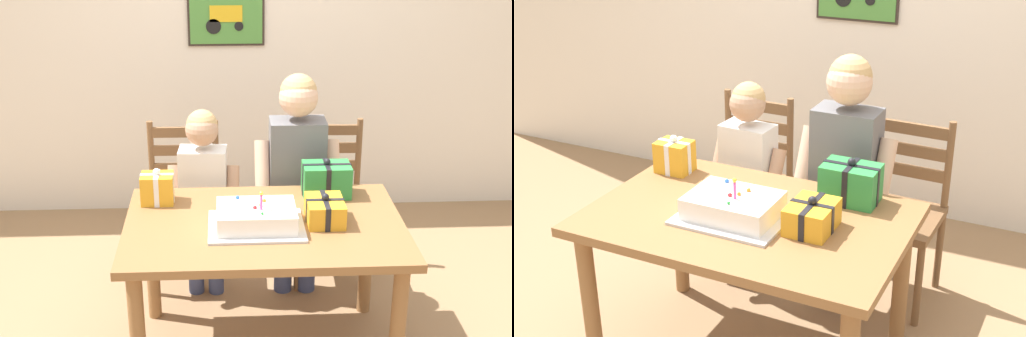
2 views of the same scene
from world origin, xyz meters
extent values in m
cube|color=silver|center=(0.00, 1.79, 1.30)|extent=(6.40, 0.08, 2.60)
cylinder|color=black|center=(-0.07, 1.73, 1.32)|extent=(0.06, 0.01, 0.06)
cube|color=olive|center=(0.00, 0.00, 0.70)|extent=(1.30, 0.86, 0.04)
cylinder|color=olive|center=(-0.57, -0.35, 0.34)|extent=(0.07, 0.07, 0.68)
cylinder|color=olive|center=(-0.57, 0.35, 0.34)|extent=(0.07, 0.07, 0.68)
cylinder|color=olive|center=(0.57, 0.35, 0.34)|extent=(0.07, 0.07, 0.68)
cube|color=silver|center=(-0.04, -0.05, 0.73)|extent=(0.44, 0.34, 0.01)
cube|color=white|center=(-0.04, -0.05, 0.78)|extent=(0.36, 0.26, 0.09)
cylinder|color=#E04C9E|center=(-0.02, -0.07, 0.86)|extent=(0.01, 0.01, 0.07)
sphere|color=yellow|center=(-0.02, -0.07, 0.91)|extent=(0.02, 0.02, 0.02)
sphere|color=red|center=(-0.05, -0.06, 0.83)|extent=(0.02, 0.02, 0.02)
sphere|color=blue|center=(-0.12, 0.05, 0.83)|extent=(0.02, 0.02, 0.02)
sphere|color=orange|center=(0.00, 0.01, 0.83)|extent=(0.02, 0.02, 0.02)
sphere|color=green|center=(-0.02, -0.13, 0.83)|extent=(0.01, 0.01, 0.01)
sphere|color=orange|center=(-0.02, -0.04, 0.83)|extent=(0.02, 0.02, 0.02)
cube|color=gold|center=(-0.51, 0.26, 0.80)|extent=(0.16, 0.13, 0.15)
cube|color=white|center=(-0.51, 0.26, 0.80)|extent=(0.16, 0.02, 0.15)
cube|color=white|center=(-0.51, 0.26, 0.80)|extent=(0.02, 0.13, 0.15)
sphere|color=white|center=(-0.51, 0.26, 0.88)|extent=(0.04, 0.04, 0.04)
cube|color=#2D8E42|center=(0.33, 0.31, 0.80)|extent=(0.24, 0.16, 0.16)
cube|color=black|center=(0.33, 0.31, 0.80)|extent=(0.24, 0.02, 0.17)
cube|color=black|center=(0.33, 0.31, 0.80)|extent=(0.02, 0.17, 0.17)
sphere|color=black|center=(0.33, 0.31, 0.90)|extent=(0.04, 0.04, 0.04)
cube|color=gold|center=(0.28, 0.00, 0.78)|extent=(0.17, 0.21, 0.11)
cube|color=black|center=(0.28, 0.00, 0.78)|extent=(0.18, 0.02, 0.12)
cube|color=black|center=(0.28, 0.00, 0.78)|extent=(0.02, 0.22, 0.12)
sphere|color=black|center=(0.28, 0.00, 0.85)|extent=(0.04, 0.04, 0.04)
cube|color=brown|center=(-0.42, 0.76, 0.45)|extent=(0.42, 0.42, 0.04)
cylinder|color=brown|center=(-0.24, 0.57, 0.21)|extent=(0.04, 0.04, 0.43)
cylinder|color=brown|center=(-0.62, 0.57, 0.21)|extent=(0.04, 0.04, 0.43)
cylinder|color=brown|center=(-0.23, 0.95, 0.21)|extent=(0.04, 0.04, 0.43)
cylinder|color=brown|center=(-0.61, 0.95, 0.21)|extent=(0.04, 0.04, 0.43)
cylinder|color=brown|center=(-0.23, 0.95, 0.70)|extent=(0.04, 0.04, 0.45)
cylinder|color=brown|center=(-0.61, 0.95, 0.70)|extent=(0.04, 0.04, 0.45)
cube|color=brown|center=(-0.42, 0.95, 0.63)|extent=(0.36, 0.03, 0.06)
cube|color=brown|center=(-0.42, 0.95, 0.74)|extent=(0.36, 0.03, 0.06)
cube|color=brown|center=(-0.42, 0.95, 0.85)|extent=(0.36, 0.03, 0.06)
cube|color=brown|center=(0.42, 0.76, 0.45)|extent=(0.44, 0.44, 0.04)
cylinder|color=brown|center=(0.61, 0.57, 0.21)|extent=(0.04, 0.04, 0.43)
cylinder|color=brown|center=(0.23, 0.58, 0.21)|extent=(0.04, 0.04, 0.43)
cylinder|color=brown|center=(0.62, 0.95, 0.21)|extent=(0.04, 0.04, 0.43)
cylinder|color=brown|center=(0.24, 0.96, 0.21)|extent=(0.04, 0.04, 0.43)
cylinder|color=brown|center=(0.62, 0.95, 0.70)|extent=(0.04, 0.04, 0.45)
cylinder|color=brown|center=(0.24, 0.96, 0.70)|extent=(0.04, 0.04, 0.45)
cube|color=brown|center=(0.43, 0.95, 0.63)|extent=(0.36, 0.04, 0.06)
cube|color=brown|center=(0.43, 0.95, 0.74)|extent=(0.36, 0.04, 0.06)
cube|color=brown|center=(0.43, 0.95, 0.85)|extent=(0.36, 0.04, 0.06)
cylinder|color=#38426B|center=(0.28, 0.58, 0.24)|extent=(0.10, 0.10, 0.48)
cylinder|color=#38426B|center=(0.15, 0.59, 0.24)|extent=(0.10, 0.10, 0.48)
cube|color=slate|center=(0.21, 0.59, 0.76)|extent=(0.30, 0.19, 0.55)
cylinder|color=#E0B293|center=(0.40, 0.55, 0.74)|extent=(0.08, 0.23, 0.37)
cylinder|color=#E0B293|center=(0.02, 0.55, 0.74)|extent=(0.08, 0.23, 0.37)
sphere|color=#E0B293|center=(0.21, 0.59, 1.16)|extent=(0.21, 0.21, 0.21)
sphere|color=tan|center=(0.21, 0.60, 1.18)|extent=(0.20, 0.20, 0.20)
cylinder|color=#38426B|center=(-0.24, 0.58, 0.21)|extent=(0.09, 0.09, 0.41)
cylinder|color=#38426B|center=(-0.35, 0.59, 0.21)|extent=(0.09, 0.09, 0.41)
cube|color=white|center=(-0.30, 0.59, 0.65)|extent=(0.26, 0.17, 0.47)
cylinder|color=tan|center=(-0.14, 0.54, 0.63)|extent=(0.08, 0.20, 0.31)
cylinder|color=tan|center=(-0.46, 0.56, 0.63)|extent=(0.08, 0.20, 0.31)
sphere|color=tan|center=(-0.30, 0.59, 0.99)|extent=(0.18, 0.18, 0.18)
sphere|color=tan|center=(-0.30, 0.60, 1.01)|extent=(0.17, 0.17, 0.17)
camera|label=1|loc=(-0.18, -2.92, 2.16)|focal=49.00mm
camera|label=2|loc=(1.15, -2.21, 2.00)|focal=48.01mm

